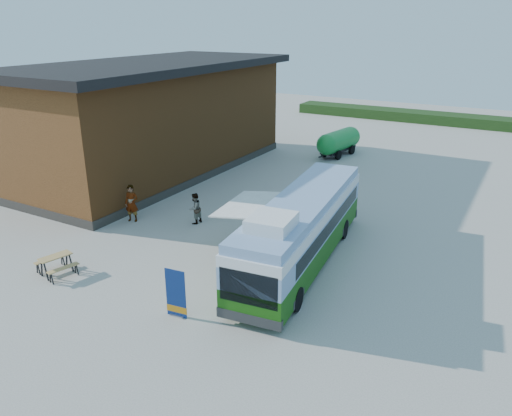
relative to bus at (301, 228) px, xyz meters
The scene contains 10 objects.
ground 4.87m from the bus, 154.60° to the right, with size 100.00×100.00×0.00m, color #BCB7AD.
barn 16.80m from the bus, 151.22° to the left, with size 9.60×21.20×7.50m.
hedge 36.26m from the bus, 83.87° to the left, with size 40.00×3.00×1.00m, color #264419.
bus is the anchor object (origin of this frame).
awning 2.35m from the bus, behind, with size 2.75×3.99×0.49m.
banner 6.47m from the bus, 108.96° to the right, with size 0.82×0.24×1.88m.
picnic_table 10.42m from the bus, 144.70° to the right, with size 1.74×1.62×0.84m.
person_a 9.84m from the bus, behind, with size 0.73×0.48×1.99m, color #999999.
person_b 6.95m from the bus, 167.87° to the left, with size 0.80×0.63×1.66m, color #999999.
slurry_tanker 19.14m from the bus, 105.92° to the left, with size 2.17×5.38×2.00m.
Camera 1 is at (12.17, -16.13, 10.03)m, focal length 35.00 mm.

